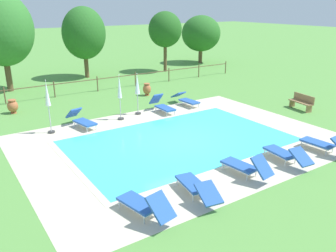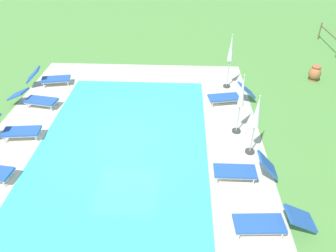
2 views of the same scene
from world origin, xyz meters
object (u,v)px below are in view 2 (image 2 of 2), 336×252
at_px(sun_lounger_north_end, 35,99).
at_px(terracotta_urn_by_tree, 315,73).
at_px(sun_lounger_south_end, 49,78).
at_px(sun_lounger_south_near_corner, 13,130).
at_px(patio_umbrella_closed_row_centre, 256,116).
at_px(patio_umbrella_closed_row_mid_west, 241,97).
at_px(patio_umbrella_closed_row_west, 230,53).
at_px(sun_lounger_south_far, 271,222).
at_px(sun_lounger_north_far, 230,95).
at_px(sun_lounger_north_near_steps, 244,170).

height_order(sun_lounger_north_end, terracotta_urn_by_tree, terracotta_urn_by_tree).
bearing_deg(sun_lounger_south_end, sun_lounger_north_end, 1.33).
height_order(sun_lounger_south_near_corner, patio_umbrella_closed_row_centre, patio_umbrella_closed_row_centre).
bearing_deg(sun_lounger_south_near_corner, patio_umbrella_closed_row_mid_west, 95.68).
distance_m(sun_lounger_south_near_corner, patio_umbrella_closed_row_west, 9.35).
distance_m(sun_lounger_north_end, sun_lounger_south_far, 10.39).
height_order(patio_umbrella_closed_row_west, patio_umbrella_closed_row_centre, patio_umbrella_closed_row_west).
bearing_deg(sun_lounger_south_near_corner, patio_umbrella_closed_row_centre, 87.34).
bearing_deg(sun_lounger_north_far, terracotta_urn_by_tree, 118.62).
height_order(sun_lounger_south_end, patio_umbrella_closed_row_west, patio_umbrella_closed_row_west).
xyz_separation_m(patio_umbrella_closed_row_centre, terracotta_urn_by_tree, (-5.66, 3.96, -1.10)).
distance_m(sun_lounger_south_far, sun_lounger_south_end, 11.62).
height_order(sun_lounger_south_far, sun_lounger_south_end, sun_lounger_south_end).
bearing_deg(sun_lounger_south_near_corner, sun_lounger_north_end, -176.62).
bearing_deg(sun_lounger_north_end, sun_lounger_south_end, -178.67).
relative_size(sun_lounger_north_near_steps, sun_lounger_south_far, 0.90).
distance_m(sun_lounger_north_end, terracotta_urn_by_tree, 12.89).
height_order(sun_lounger_north_near_steps, sun_lounger_south_end, sun_lounger_north_near_steps).
distance_m(sun_lounger_south_far, terracotta_urn_by_tree, 9.75).
height_order(sun_lounger_south_far, patio_umbrella_closed_row_centre, patio_umbrella_closed_row_centre).
bearing_deg(patio_umbrella_closed_row_centre, sun_lounger_south_end, -117.95).
relative_size(sun_lounger_south_end, patio_umbrella_closed_row_mid_west, 0.85).
xyz_separation_m(sun_lounger_south_far, patio_umbrella_closed_row_west, (-8.05, -0.28, 1.31)).
bearing_deg(patio_umbrella_closed_row_west, sun_lounger_south_end, -88.38).
bearing_deg(sun_lounger_north_far, patio_umbrella_closed_row_mid_west, 0.44).
bearing_deg(sun_lounger_north_near_steps, sun_lounger_north_end, -116.06).
bearing_deg(sun_lounger_south_near_corner, sun_lounger_south_end, -177.55).
relative_size(sun_lounger_north_far, sun_lounger_north_end, 0.96).
distance_m(sun_lounger_north_far, patio_umbrella_closed_row_centre, 3.53).
relative_size(sun_lounger_north_far, patio_umbrella_closed_row_centre, 0.90).
bearing_deg(sun_lounger_south_end, sun_lounger_north_far, 81.42).
distance_m(patio_umbrella_closed_row_west, patio_umbrella_closed_row_mid_west, 3.61).
bearing_deg(sun_lounger_north_near_steps, patio_umbrella_closed_row_centre, 161.93).
bearing_deg(sun_lounger_south_end, terracotta_urn_by_tree, 94.94).
height_order(sun_lounger_south_near_corner, patio_umbrella_closed_row_mid_west, patio_umbrella_closed_row_mid_west).
bearing_deg(sun_lounger_north_near_steps, sun_lounger_south_far, 11.80).
height_order(sun_lounger_north_far, terracotta_urn_by_tree, sun_lounger_north_far).
bearing_deg(sun_lounger_north_end, terracotta_urn_by_tree, 103.42).
xyz_separation_m(sun_lounger_south_end, patio_umbrella_closed_row_centre, (4.57, 8.62, 1.13)).
relative_size(sun_lounger_south_end, patio_umbrella_closed_row_centre, 0.89).
distance_m(sun_lounger_north_near_steps, patio_umbrella_closed_row_west, 6.26).
xyz_separation_m(patio_umbrella_closed_row_mid_west, terracotta_urn_by_tree, (-4.46, 4.27, -1.10)).
height_order(patio_umbrella_closed_row_centre, terracotta_urn_by_tree, patio_umbrella_closed_row_centre).
xyz_separation_m(sun_lounger_north_far, patio_umbrella_closed_row_west, (-1.49, 0.02, 1.28)).
height_order(sun_lounger_north_near_steps, patio_umbrella_closed_row_mid_west, patio_umbrella_closed_row_mid_west).
xyz_separation_m(sun_lounger_north_near_steps, patio_umbrella_closed_row_west, (-6.12, 0.12, 1.27)).
relative_size(sun_lounger_north_near_steps, patio_umbrella_closed_row_centre, 0.84).
xyz_separation_m(sun_lounger_north_far, terracotta_urn_by_tree, (-2.34, 4.29, 0.04)).
distance_m(sun_lounger_north_near_steps, sun_lounger_north_end, 9.07).
relative_size(sun_lounger_north_near_steps, sun_lounger_south_end, 0.94).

